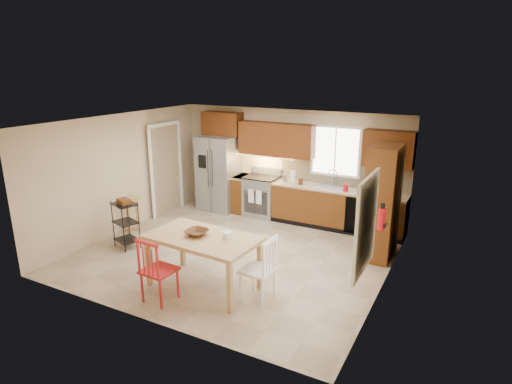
{
  "coord_description": "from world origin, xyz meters",
  "views": [
    {
      "loc": [
        3.84,
        -6.43,
        3.44
      ],
      "look_at": [
        0.24,
        0.4,
        1.15
      ],
      "focal_mm": 30.0,
      "sensor_mm": 36.0,
      "label": 1
    }
  ],
  "objects_px": {
    "pantry": "(383,202)",
    "dining_table": "(203,262)",
    "soap_bottle": "(346,187)",
    "chair_red": "(159,269)",
    "range_stove": "(262,197)",
    "table_jar": "(227,237)",
    "refrigerator": "(219,173)",
    "fire_extinguisher": "(382,219)",
    "bar_stool": "(133,215)",
    "chair_white": "(258,269)",
    "table_bowl": "(197,235)",
    "utility_cart": "(126,225)"
  },
  "relations": [
    {
      "from": "utility_cart",
      "to": "bar_stool",
      "type": "bearing_deg",
      "value": 143.29
    },
    {
      "from": "range_stove",
      "to": "table_jar",
      "type": "distance_m",
      "value": 3.61
    },
    {
      "from": "pantry",
      "to": "table_bowl",
      "type": "height_order",
      "value": "pantry"
    },
    {
      "from": "soap_bottle",
      "to": "dining_table",
      "type": "xyz_separation_m",
      "value": [
        -1.28,
        -3.43,
        -0.57
      ]
    },
    {
      "from": "refrigerator",
      "to": "range_stove",
      "type": "xyz_separation_m",
      "value": [
        1.15,
        0.06,
        -0.45
      ]
    },
    {
      "from": "soap_bottle",
      "to": "table_bowl",
      "type": "distance_m",
      "value": 3.7
    },
    {
      "from": "pantry",
      "to": "utility_cart",
      "type": "distance_m",
      "value": 4.89
    },
    {
      "from": "chair_red",
      "to": "chair_white",
      "type": "distance_m",
      "value": 1.48
    },
    {
      "from": "pantry",
      "to": "bar_stool",
      "type": "height_order",
      "value": "pantry"
    },
    {
      "from": "refrigerator",
      "to": "dining_table",
      "type": "height_order",
      "value": "refrigerator"
    },
    {
      "from": "bar_stool",
      "to": "pantry",
      "type": "bearing_deg",
      "value": -10.1
    },
    {
      "from": "range_stove",
      "to": "table_bowl",
      "type": "bearing_deg",
      "value": -79.67
    },
    {
      "from": "chair_white",
      "to": "table_jar",
      "type": "relative_size",
      "value": 6.11
    },
    {
      "from": "soap_bottle",
      "to": "chair_red",
      "type": "height_order",
      "value": "soap_bottle"
    },
    {
      "from": "soap_bottle",
      "to": "chair_red",
      "type": "distance_m",
      "value": 4.42
    },
    {
      "from": "pantry",
      "to": "table_jar",
      "type": "bearing_deg",
      "value": -127.34
    },
    {
      "from": "fire_extinguisher",
      "to": "table_bowl",
      "type": "height_order",
      "value": "fire_extinguisher"
    },
    {
      "from": "table_bowl",
      "to": "utility_cart",
      "type": "height_order",
      "value": "utility_cart"
    },
    {
      "from": "refrigerator",
      "to": "fire_extinguisher",
      "type": "bearing_deg",
      "value": -24.52
    },
    {
      "from": "soap_bottle",
      "to": "utility_cart",
      "type": "distance_m",
      "value": 4.54
    },
    {
      "from": "range_stove",
      "to": "pantry",
      "type": "xyz_separation_m",
      "value": [
        2.98,
        -0.99,
        0.59
      ]
    },
    {
      "from": "soap_bottle",
      "to": "pantry",
      "type": "bearing_deg",
      "value": -43.45
    },
    {
      "from": "pantry",
      "to": "dining_table",
      "type": "height_order",
      "value": "pantry"
    },
    {
      "from": "table_bowl",
      "to": "table_jar",
      "type": "relative_size",
      "value": 2.11
    },
    {
      "from": "refrigerator",
      "to": "soap_bottle",
      "type": "distance_m",
      "value": 3.18
    },
    {
      "from": "fire_extinguisher",
      "to": "utility_cart",
      "type": "bearing_deg",
      "value": -169.31
    },
    {
      "from": "soap_bottle",
      "to": "bar_stool",
      "type": "bearing_deg",
      "value": -151.6
    },
    {
      "from": "chair_white",
      "to": "table_jar",
      "type": "distance_m",
      "value": 0.69
    },
    {
      "from": "range_stove",
      "to": "dining_table",
      "type": "xyz_separation_m",
      "value": [
        0.75,
        -3.51,
        -0.03
      ]
    },
    {
      "from": "range_stove",
      "to": "refrigerator",
      "type": "bearing_deg",
      "value": -177.01
    },
    {
      "from": "dining_table",
      "to": "bar_stool",
      "type": "xyz_separation_m",
      "value": [
        -2.7,
        1.28,
        -0.05
      ]
    },
    {
      "from": "bar_stool",
      "to": "utility_cart",
      "type": "distance_m",
      "value": 0.83
    },
    {
      "from": "dining_table",
      "to": "chair_red",
      "type": "height_order",
      "value": "chair_red"
    },
    {
      "from": "fire_extinguisher",
      "to": "dining_table",
      "type": "relative_size",
      "value": 0.2
    },
    {
      "from": "refrigerator",
      "to": "utility_cart",
      "type": "xyz_separation_m",
      "value": [
        -0.33,
        -2.85,
        -0.44
      ]
    },
    {
      "from": "chair_white",
      "to": "utility_cart",
      "type": "height_order",
      "value": "chair_white"
    },
    {
      "from": "table_jar",
      "to": "bar_stool",
      "type": "xyz_separation_m",
      "value": [
        -3.09,
        1.17,
        -0.52
      ]
    },
    {
      "from": "bar_stool",
      "to": "fire_extinguisher",
      "type": "bearing_deg",
      "value": -22.09
    },
    {
      "from": "fire_extinguisher",
      "to": "utility_cart",
      "type": "distance_m",
      "value": 4.78
    },
    {
      "from": "bar_stool",
      "to": "refrigerator",
      "type": "bearing_deg",
      "value": 45.47
    },
    {
      "from": "pantry",
      "to": "dining_table",
      "type": "bearing_deg",
      "value": -131.41
    },
    {
      "from": "range_stove",
      "to": "bar_stool",
      "type": "relative_size",
      "value": 1.2
    },
    {
      "from": "bar_stool",
      "to": "table_bowl",
      "type": "bearing_deg",
      "value": -50.57
    },
    {
      "from": "chair_white",
      "to": "table_bowl",
      "type": "xyz_separation_m",
      "value": [
        -1.06,
        -0.05,
        0.35
      ]
    },
    {
      "from": "soap_bottle",
      "to": "range_stove",
      "type": "bearing_deg",
      "value": 177.6
    },
    {
      "from": "dining_table",
      "to": "bar_stool",
      "type": "bearing_deg",
      "value": 158.22
    },
    {
      "from": "table_bowl",
      "to": "utility_cart",
      "type": "relative_size",
      "value": 0.38
    },
    {
      "from": "chair_white",
      "to": "utility_cart",
      "type": "bearing_deg",
      "value": 83.72
    },
    {
      "from": "refrigerator",
      "to": "table_bowl",
      "type": "bearing_deg",
      "value": -62.59
    },
    {
      "from": "refrigerator",
      "to": "soap_bottle",
      "type": "xyz_separation_m",
      "value": [
        3.18,
        -0.02,
        0.09
      ]
    }
  ]
}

